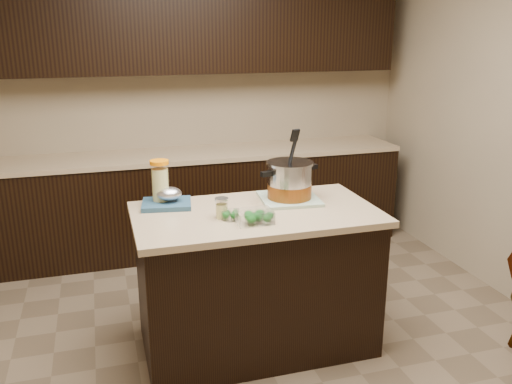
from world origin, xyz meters
TOP-DOWN VIEW (x-y plane):
  - ground_plane at (0.00, 0.00)m, footprint 4.00×4.00m
  - room_shell at (0.00, 0.00)m, footprint 4.04×4.04m
  - back_cabinets at (0.00, 1.74)m, footprint 3.60×0.63m
  - island at (0.00, 0.00)m, footprint 1.46×0.81m
  - dish_towel at (0.26, 0.14)m, footprint 0.39×0.39m
  - stock_pot at (0.26, 0.14)m, footprint 0.41×0.36m
  - lemonade_pitcher at (-0.53, 0.29)m, footprint 0.15×0.15m
  - mason_jar at (-0.22, -0.06)m, footprint 0.09×0.09m
  - broccoli_tub_left at (-0.18, -0.10)m, footprint 0.11×0.11m
  - broccoli_tub_right at (-0.01, -0.20)m, footprint 0.13×0.13m
  - broccoli_tub_rect at (-0.07, -0.19)m, footprint 0.20×0.15m
  - blue_tray at (-0.49, 0.24)m, footprint 0.33×0.28m

SIDE VIEW (x-z plane):
  - ground_plane at x=0.00m, z-range 0.00..0.00m
  - island at x=0.00m, z-range 0.00..0.90m
  - dish_towel at x=0.26m, z-range 0.90..0.92m
  - broccoli_tub_left at x=-0.18m, z-range 0.90..0.95m
  - broccoli_tub_right at x=-0.01m, z-range 0.90..0.95m
  - broccoli_tub_rect at x=-0.07m, z-range 0.90..0.97m
  - blue_tray at x=-0.49m, z-range 0.88..0.99m
  - back_cabinets at x=0.00m, z-range -0.22..2.10m
  - mason_jar at x=-0.22m, z-range 0.89..1.02m
  - stock_pot at x=0.26m, z-range 0.81..1.23m
  - lemonade_pitcher at x=-0.53m, z-range 0.89..1.17m
  - room_shell at x=0.00m, z-range 0.35..3.07m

